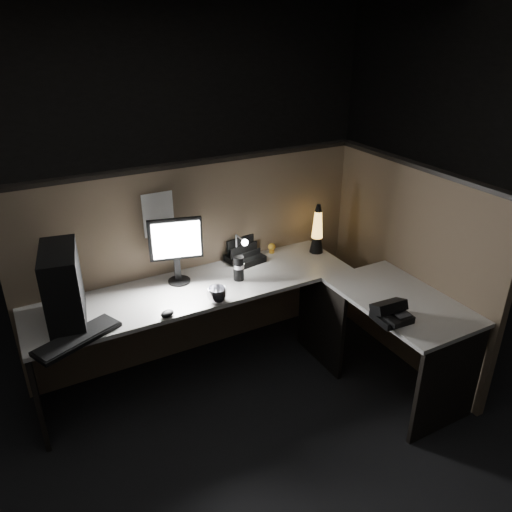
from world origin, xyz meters
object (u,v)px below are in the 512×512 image
desk_phone (390,313)px  keyboard (78,339)px  monitor (176,244)px  lava_lamp (317,233)px  pc_tower (63,286)px

desk_phone → keyboard: bearing=161.7°
monitor → lava_lamp: bearing=11.3°
pc_tower → keyboard: bearing=-78.9°
lava_lamp → desk_phone: (-0.16, -1.04, -0.12)m
lava_lamp → desk_phone: bearing=-99.0°
monitor → desk_phone: bearing=-33.9°
desk_phone → lava_lamp: bearing=84.3°
pc_tower → lava_lamp: size_ratio=1.19×
pc_tower → monitor: bearing=21.5°
pc_tower → desk_phone: pc_tower is taller
desk_phone → pc_tower: bearing=155.1°
keyboard → desk_phone: desk_phone is taller
lava_lamp → desk_phone: lava_lamp is taller
keyboard → lava_lamp: (1.92, 0.34, 0.15)m
pc_tower → desk_phone: size_ratio=2.08×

